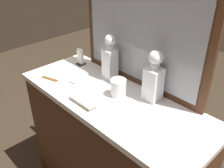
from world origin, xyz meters
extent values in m
cube|color=#472816|center=(0.00, 0.00, 0.40)|extent=(1.13, 0.45, 0.79)
cube|color=white|center=(0.00, 0.00, 0.81)|extent=(1.16, 0.46, 0.03)
cube|color=#472816|center=(0.00, 0.21, 1.17)|extent=(0.84, 0.03, 0.69)
cube|color=gray|center=(0.00, 0.20, 1.17)|extent=(0.76, 0.01, 0.61)
cube|color=white|center=(-0.16, 0.14, 0.92)|extent=(0.07, 0.07, 0.19)
cube|color=#8C4C14|center=(-0.16, 0.14, 0.90)|extent=(0.06, 0.06, 0.14)
cylinder|color=white|center=(-0.16, 0.14, 1.03)|extent=(0.04, 0.04, 0.03)
sphere|color=white|center=(-0.16, 0.14, 1.07)|extent=(0.06, 0.06, 0.06)
cube|color=white|center=(0.16, 0.14, 0.91)|extent=(0.08, 0.08, 0.18)
cube|color=#8C4C14|center=(0.16, 0.14, 0.88)|extent=(0.07, 0.07, 0.11)
cylinder|color=white|center=(0.16, 0.14, 1.02)|extent=(0.05, 0.05, 0.03)
sphere|color=white|center=(0.16, 0.14, 1.07)|extent=(0.07, 0.07, 0.07)
cylinder|color=white|center=(0.01, 0.04, 0.87)|extent=(0.09, 0.09, 0.10)
cylinder|color=silver|center=(0.01, 0.04, 0.83)|extent=(0.08, 0.08, 0.01)
cube|color=#B7A88C|center=(-0.06, -0.15, 0.83)|extent=(0.15, 0.06, 0.01)
cube|color=beige|center=(-0.06, -0.15, 0.84)|extent=(0.17, 0.06, 0.01)
cylinder|color=silver|center=(-0.27, -0.04, 0.83)|extent=(0.07, 0.07, 0.01)
cube|color=brown|center=(-0.40, -0.14, 0.83)|extent=(0.12, 0.05, 0.01)
cube|color=black|center=(-0.43, 0.12, 0.83)|extent=(0.05, 0.05, 0.01)
cube|color=white|center=(-0.43, 0.12, 0.88)|extent=(0.05, 0.02, 0.11)
camera|label=1|loc=(0.82, -0.79, 1.58)|focal=40.46mm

